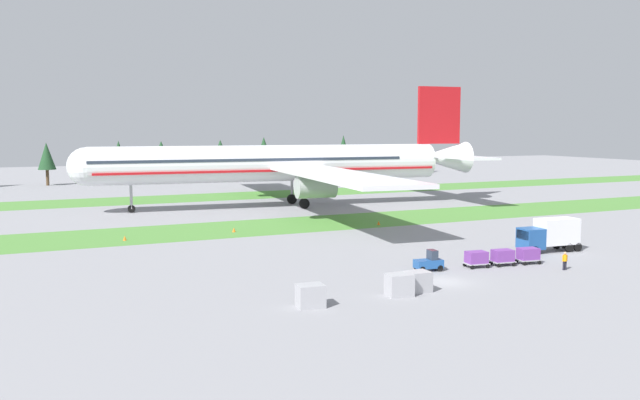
{
  "coord_description": "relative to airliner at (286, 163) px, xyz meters",
  "views": [
    {
      "loc": [
        -33.27,
        -46.69,
        13.34
      ],
      "look_at": [
        2.13,
        30.61,
        4.0
      ],
      "focal_mm": 37.0,
      "sensor_mm": 36.0,
      "label": 1
    }
  ],
  "objects": [
    {
      "name": "ground_crew_marshaller",
      "position": [
        5.19,
        -57.66,
        -6.48
      ],
      "size": [
        0.56,
        0.36,
        1.74
      ],
      "rotation": [
        0.0,
        0.0,
        3.04
      ],
      "color": "black",
      "rests_on": "ground"
    },
    {
      "name": "taxiway_marker_1",
      "position": [
        -16.36,
        -22.74,
        -7.15
      ],
      "size": [
        0.44,
        0.44,
        0.55
      ],
      "primitive_type": "cone",
      "color": "orange",
      "rests_on": "ground"
    },
    {
      "name": "uld_container_1",
      "position": [
        -11.98,
        -58.88,
        -6.58
      ],
      "size": [
        2.01,
        1.61,
        1.69
      ],
      "primitive_type": "cube",
      "rotation": [
        0.0,
        0.0,
        -0.01
      ],
      "color": "#A3A3A8",
      "rests_on": "ground"
    },
    {
      "name": "taxiway_marker_2",
      "position": [
        -30.08,
        -23.46,
        -7.15
      ],
      "size": [
        0.44,
        0.44,
        0.54
      ],
      "primitive_type": "cone",
      "color": "orange",
      "rests_on": "ground"
    },
    {
      "name": "distant_tree_line",
      "position": [
        -15.34,
        60.43,
        -0.68
      ],
      "size": [
        159.04,
        9.4,
        12.26
      ],
      "color": "#4C3823",
      "rests_on": "ground"
    },
    {
      "name": "uld_container_2",
      "position": [
        -13.06,
        -58.64,
        -6.63
      ],
      "size": [
        2.01,
        1.62,
        1.6
      ],
      "primitive_type": "cube",
      "rotation": [
        0.0,
        0.0,
        0.01
      ],
      "color": "#A3A3A8",
      "rests_on": "ground"
    },
    {
      "name": "cargo_dolly_second",
      "position": [
        1.24,
        -53.58,
        -6.5
      ],
      "size": [
        2.36,
        1.75,
        1.55
      ],
      "rotation": [
        0.0,
        0.0,
        1.45
      ],
      "color": "#A3A3A8",
      "rests_on": "ground"
    },
    {
      "name": "grass_strip_far",
      "position": [
        -7.89,
        20.57,
        -7.42
      ],
      "size": [
        320.0,
        14.31,
        0.01
      ],
      "primitive_type": "cube",
      "color": "#4C8438",
      "rests_on": "ground"
    },
    {
      "name": "baggage_tug",
      "position": [
        -6.63,
        -52.64,
        -6.61
      ],
      "size": [
        2.74,
        1.6,
        1.97
      ],
      "rotation": [
        0.0,
        0.0,
        1.45
      ],
      "color": "#1E4C8E",
      "rests_on": "ground"
    },
    {
      "name": "grass_strip_near",
      "position": [
        -7.89,
        -20.05,
        -7.42
      ],
      "size": [
        320.0,
        14.31,
        0.01
      ],
      "primitive_type": "cube",
      "color": "#4C8438",
      "rests_on": "ground"
    },
    {
      "name": "taxiway_marker_0",
      "position": [
        3.7,
        -25.02,
        -7.15
      ],
      "size": [
        0.44,
        0.44,
        0.55
      ],
      "primitive_type": "cone",
      "color": "orange",
      "rests_on": "ground"
    },
    {
      "name": "uld_container_3",
      "position": [
        -14.01,
        -59.38,
        -6.54
      ],
      "size": [
        2.17,
        1.82,
        1.76
      ],
      "primitive_type": "cube",
      "rotation": [
        0.0,
        0.0,
        -0.11
      ],
      "color": "#A3A3A8",
      "rests_on": "ground"
    },
    {
      "name": "cargo_dolly_lead",
      "position": [
        -1.64,
        -53.23,
        -6.5
      ],
      "size": [
        2.36,
        1.75,
        1.55
      ],
      "rotation": [
        0.0,
        0.0,
        1.45
      ],
      "color": "#A3A3A8",
      "rests_on": "ground"
    },
    {
      "name": "catering_truck",
      "position": [
        10.69,
        -49.92,
        -5.47
      ],
      "size": [
        7.11,
        2.84,
        3.58
      ],
      "rotation": [
        0.0,
        0.0,
        1.49
      ],
      "color": "#1E4C8E",
      "rests_on": "ground"
    },
    {
      "name": "uld_container_0",
      "position": [
        -21.78,
        -59.45,
        -6.57
      ],
      "size": [
        2.17,
        1.82,
        1.71
      ],
      "primitive_type": "cube",
      "rotation": [
        0.0,
        0.0,
        -0.12
      ],
      "color": "#A3A3A8",
      "rests_on": "ground"
    },
    {
      "name": "ground_plane",
      "position": [
        -7.89,
        -56.79,
        -7.42
      ],
      "size": [
        400.0,
        400.0,
        0.0
      ],
      "primitive_type": "plane",
      "color": "gray"
    },
    {
      "name": "cargo_dolly_third",
      "position": [
        4.12,
        -53.92,
        -6.5
      ],
      "size": [
        2.36,
        1.75,
        1.55
      ],
      "rotation": [
        0.0,
        0.0,
        1.45
      ],
      "color": "#A3A3A8",
      "rests_on": "ground"
    },
    {
      "name": "airliner",
      "position": [
        0.0,
        0.0,
        0.0
      ],
      "size": [
        69.34,
        85.12,
        20.74
      ],
      "rotation": [
        0.0,
        0.0,
        1.47
      ],
      "color": "silver",
      "rests_on": "ground"
    }
  ]
}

